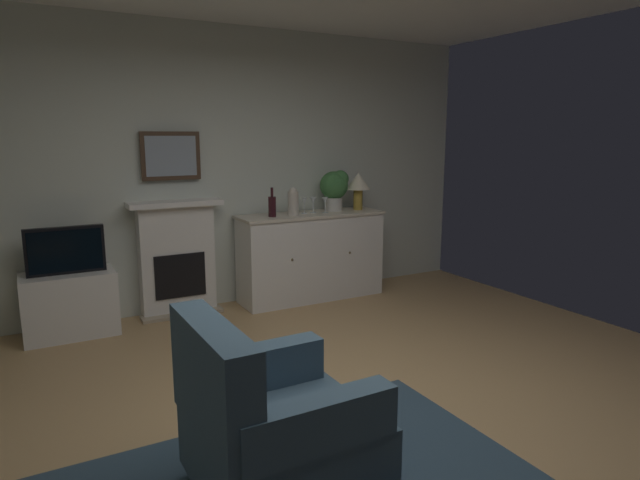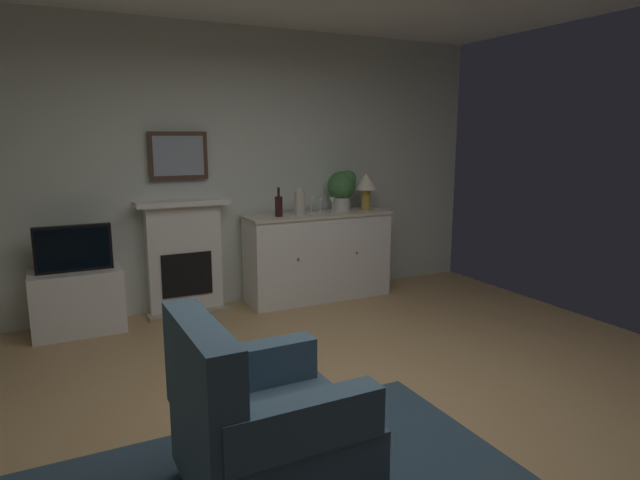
% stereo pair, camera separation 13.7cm
% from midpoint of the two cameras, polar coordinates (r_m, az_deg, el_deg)
% --- Properties ---
extents(ground_plane, '(5.84, 5.57, 0.10)m').
position_cam_midpoint_polar(ground_plane, '(3.50, 4.01, -19.19)').
color(ground_plane, tan).
rests_on(ground_plane, ground).
extents(wall_rear, '(5.84, 0.06, 2.75)m').
position_cam_midpoint_polar(wall_rear, '(5.55, -11.48, 7.29)').
color(wall_rear, silver).
rests_on(wall_rear, ground_plane).
extents(fireplace_unit, '(0.87, 0.30, 1.10)m').
position_cam_midpoint_polar(fireplace_unit, '(5.42, -15.40, -1.81)').
color(fireplace_unit, white).
rests_on(fireplace_unit, ground_plane).
extents(framed_picture, '(0.55, 0.04, 0.45)m').
position_cam_midpoint_polar(framed_picture, '(5.35, -16.04, 8.44)').
color(framed_picture, '#473323').
extents(sideboard_cabinet, '(1.55, 0.49, 0.91)m').
position_cam_midpoint_polar(sideboard_cabinet, '(5.74, -1.62, -1.67)').
color(sideboard_cabinet, white).
rests_on(sideboard_cabinet, ground_plane).
extents(table_lamp, '(0.26, 0.26, 0.40)m').
position_cam_midpoint_polar(table_lamp, '(5.91, 3.35, 5.88)').
color(table_lamp, '#B79338').
rests_on(table_lamp, sideboard_cabinet).
extents(wine_bottle, '(0.08, 0.08, 0.29)m').
position_cam_midpoint_polar(wine_bottle, '(5.41, -5.75, 3.55)').
color(wine_bottle, '#331419').
rests_on(wine_bottle, sideboard_cabinet).
extents(wine_glass_left, '(0.07, 0.07, 0.16)m').
position_cam_midpoint_polar(wine_glass_left, '(5.61, -2.37, 4.01)').
color(wine_glass_left, silver).
rests_on(wine_glass_left, sideboard_cabinet).
extents(wine_glass_center, '(0.07, 0.07, 0.16)m').
position_cam_midpoint_polar(wine_glass_center, '(5.67, -1.41, 4.08)').
color(wine_glass_center, silver).
rests_on(wine_glass_center, sideboard_cabinet).
extents(wine_glass_right, '(0.07, 0.07, 0.16)m').
position_cam_midpoint_polar(wine_glass_right, '(5.67, -0.15, 4.09)').
color(wine_glass_right, silver).
rests_on(wine_glass_right, sideboard_cabinet).
extents(vase_decorative, '(0.11, 0.11, 0.28)m').
position_cam_midpoint_polar(vase_decorative, '(5.50, -3.54, 4.04)').
color(vase_decorative, beige).
rests_on(vase_decorative, sideboard_cabinet).
extents(tv_cabinet, '(0.75, 0.42, 0.55)m').
position_cam_midpoint_polar(tv_cabinet, '(5.20, -25.35, -6.09)').
color(tv_cabinet, white).
rests_on(tv_cabinet, ground_plane).
extents(tv_set, '(0.62, 0.07, 0.40)m').
position_cam_midpoint_polar(tv_set, '(5.07, -25.77, -0.99)').
color(tv_set, black).
rests_on(tv_set, tv_cabinet).
extents(potted_plant_small, '(0.30, 0.30, 0.43)m').
position_cam_midpoint_polar(potted_plant_small, '(5.82, 0.89, 5.59)').
color(potted_plant_small, beige).
rests_on(potted_plant_small, sideboard_cabinet).
extents(armchair, '(0.82, 0.79, 0.92)m').
position_cam_midpoint_polar(armchair, '(2.67, -6.69, -18.75)').
color(armchair, '#3F596B').
rests_on(armchair, ground_plane).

